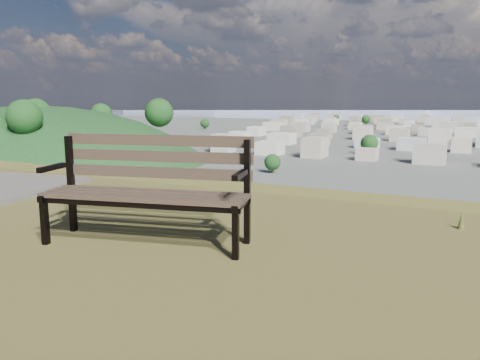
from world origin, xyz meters
The scene contains 6 objects.
park_bench centered at (-0.28, 1.41, 25.57)m, with size 2.01×1.04×1.01m.
green_wooded_hill centered at (-167.35, 139.99, 0.13)m, with size 179.81×143.85×89.91m.
city_blocks centered at (0.00, 394.44, 3.50)m, with size 395.00×361.00×7.00m.
city_trees centered at (-26.39, 319.00, 4.83)m, with size 406.52×387.20×9.98m.
bay_water centered at (0.00, 900.00, 0.00)m, with size 2400.00×700.00×0.12m, color #8491A8.
far_hills centered at (-60.92, 1402.93, 25.47)m, with size 2050.00×340.00×60.00m.
Camera 1 is at (2.42, -2.12, 26.36)m, focal length 35.00 mm.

